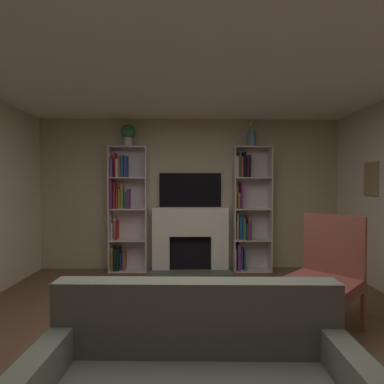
{
  "coord_description": "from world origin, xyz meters",
  "views": [
    {
      "loc": [
        -0.07,
        -2.47,
        1.47
      ],
      "look_at": [
        0.0,
        1.11,
        1.38
      ],
      "focal_mm": 28.15,
      "sensor_mm": 36.0,
      "label": 1
    }
  ],
  "objects_px": {
    "fireplace": "(190,237)",
    "potted_plant": "(128,134)",
    "bookshelf_left": "(125,208)",
    "vase_with_flowers": "(252,138)",
    "armchair": "(326,272)",
    "bookshelf_right": "(247,209)",
    "tv": "(190,190)"
  },
  "relations": [
    {
      "from": "vase_with_flowers",
      "to": "bookshelf_left",
      "type": "bearing_deg",
      "value": 178.83
    },
    {
      "from": "armchair",
      "to": "fireplace",
      "type": "bearing_deg",
      "value": 123.22
    },
    {
      "from": "potted_plant",
      "to": "fireplace",
      "type": "bearing_deg",
      "value": 1.53
    },
    {
      "from": "fireplace",
      "to": "tv",
      "type": "relative_size",
      "value": 1.3
    },
    {
      "from": "fireplace",
      "to": "bookshelf_right",
      "type": "relative_size",
      "value": 0.66
    },
    {
      "from": "bookshelf_left",
      "to": "potted_plant",
      "type": "bearing_deg",
      "value": -31.08
    },
    {
      "from": "fireplace",
      "to": "bookshelf_right",
      "type": "bearing_deg",
      "value": 0.43
    },
    {
      "from": "fireplace",
      "to": "tv",
      "type": "height_order",
      "value": "tv"
    },
    {
      "from": "potted_plant",
      "to": "bookshelf_left",
      "type": "bearing_deg",
      "value": 148.92
    },
    {
      "from": "bookshelf_left",
      "to": "vase_with_flowers",
      "type": "relative_size",
      "value": 4.59
    },
    {
      "from": "armchair",
      "to": "potted_plant",
      "type": "bearing_deg",
      "value": 139.55
    },
    {
      "from": "bookshelf_right",
      "to": "potted_plant",
      "type": "distance_m",
      "value": 2.38
    },
    {
      "from": "tv",
      "to": "vase_with_flowers",
      "type": "distance_m",
      "value": 1.38
    },
    {
      "from": "tv",
      "to": "potted_plant",
      "type": "relative_size",
      "value": 2.89
    },
    {
      "from": "bookshelf_left",
      "to": "bookshelf_right",
      "type": "distance_m",
      "value": 2.09
    },
    {
      "from": "tv",
      "to": "armchair",
      "type": "distance_m",
      "value": 2.69
    },
    {
      "from": "vase_with_flowers",
      "to": "armchair",
      "type": "xyz_separation_m",
      "value": [
        0.32,
        -2.06,
        -1.69
      ]
    },
    {
      "from": "tv",
      "to": "bookshelf_left",
      "type": "relative_size",
      "value": 0.51
    },
    {
      "from": "potted_plant",
      "to": "bookshelf_right",
      "type": "bearing_deg",
      "value": 1.0
    },
    {
      "from": "fireplace",
      "to": "bookshelf_left",
      "type": "height_order",
      "value": "bookshelf_left"
    },
    {
      "from": "vase_with_flowers",
      "to": "armchair",
      "type": "distance_m",
      "value": 2.68
    },
    {
      "from": "fireplace",
      "to": "potted_plant",
      "type": "height_order",
      "value": "potted_plant"
    },
    {
      "from": "fireplace",
      "to": "armchair",
      "type": "height_order",
      "value": "armchair"
    },
    {
      "from": "bookshelf_right",
      "to": "vase_with_flowers",
      "type": "bearing_deg",
      "value": -23.83
    },
    {
      "from": "bookshelf_left",
      "to": "vase_with_flowers",
      "type": "distance_m",
      "value": 2.47
    },
    {
      "from": "bookshelf_left",
      "to": "vase_with_flowers",
      "type": "xyz_separation_m",
      "value": [
        2.17,
        -0.04,
        1.19
      ]
    },
    {
      "from": "vase_with_flowers",
      "to": "potted_plant",
      "type": "bearing_deg",
      "value": -179.99
    },
    {
      "from": "fireplace",
      "to": "bookshelf_left",
      "type": "xyz_separation_m",
      "value": [
        -1.12,
        0.02,
        0.49
      ]
    },
    {
      "from": "tv",
      "to": "potted_plant",
      "type": "height_order",
      "value": "potted_plant"
    },
    {
      "from": "bookshelf_left",
      "to": "armchair",
      "type": "distance_m",
      "value": 3.29
    },
    {
      "from": "potted_plant",
      "to": "vase_with_flowers",
      "type": "bearing_deg",
      "value": 0.01
    },
    {
      "from": "bookshelf_right",
      "to": "vase_with_flowers",
      "type": "height_order",
      "value": "vase_with_flowers"
    }
  ]
}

